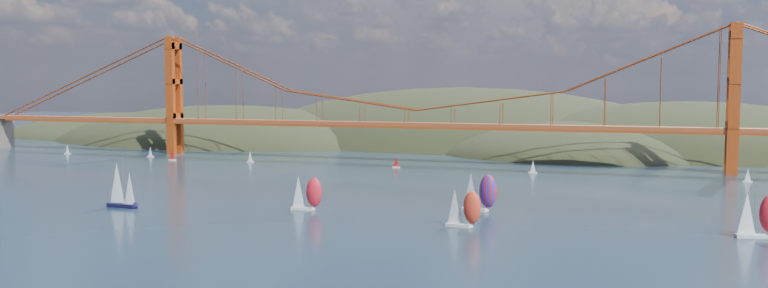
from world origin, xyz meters
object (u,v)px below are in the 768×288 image
at_px(racer_2, 758,214).
at_px(sloop_navy, 121,185).
at_px(racer_0, 306,193).
at_px(racer_rwb, 479,191).
at_px(racer_1, 463,207).

bearing_deg(racer_2, sloop_navy, 171.65).
bearing_deg(sloop_navy, racer_0, 15.59).
bearing_deg(racer_rwb, racer_1, -72.18).
relative_size(sloop_navy, racer_2, 1.23).
relative_size(racer_0, racer_2, 0.91).
height_order(sloop_navy, racer_2, sloop_navy).
bearing_deg(racer_0, racer_1, -13.38).
xyz_separation_m(racer_0, racer_rwb, (42.77, 13.41, 0.56)).
relative_size(sloop_navy, racer_0, 1.36).
xyz_separation_m(racer_2, racer_rwb, (-63.29, 13.60, 0.10)).
bearing_deg(sloop_navy, racer_1, 3.38).
bearing_deg(racer_1, sloop_navy, -167.45).
distance_m(sloop_navy, racer_0, 50.01).
height_order(racer_2, racer_rwb, racer_rwb).
xyz_separation_m(sloop_navy, racer_1, (92.43, 2.89, -1.29)).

